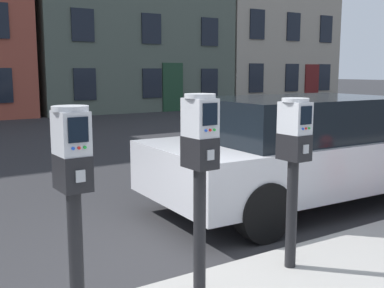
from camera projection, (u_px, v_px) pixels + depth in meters
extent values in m
cylinder|color=black|center=(76.00, 262.00, 2.87)|extent=(0.09, 0.09, 0.91)
cube|color=black|center=(73.00, 172.00, 2.78)|extent=(0.18, 0.24, 0.21)
cube|color=#A5A8AD|center=(81.00, 176.00, 2.68)|extent=(0.06, 0.01, 0.07)
cube|color=#B7BABF|center=(71.00, 133.00, 2.74)|extent=(0.18, 0.23, 0.26)
cube|color=black|center=(78.00, 130.00, 2.64)|extent=(0.12, 0.01, 0.15)
cylinder|color=blue|center=(73.00, 149.00, 2.64)|extent=(0.02, 0.01, 0.02)
cylinder|color=red|center=(79.00, 148.00, 2.66)|extent=(0.02, 0.01, 0.02)
cylinder|color=green|center=(85.00, 147.00, 2.68)|extent=(0.02, 0.01, 0.02)
cylinder|color=#B7BABF|center=(70.00, 108.00, 2.72)|extent=(0.22, 0.22, 0.03)
cylinder|color=black|center=(200.00, 232.00, 3.35)|extent=(0.09, 0.09, 0.94)
cube|color=black|center=(200.00, 152.00, 3.26)|extent=(0.18, 0.24, 0.22)
cube|color=#A5A8AD|center=(211.00, 155.00, 3.16)|extent=(0.06, 0.01, 0.07)
cube|color=#B7BABF|center=(200.00, 118.00, 3.23)|extent=(0.18, 0.23, 0.27)
cube|color=black|center=(210.00, 114.00, 3.12)|extent=(0.12, 0.01, 0.15)
cylinder|color=blue|center=(206.00, 131.00, 3.12)|extent=(0.02, 0.01, 0.02)
cylinder|color=red|center=(210.00, 130.00, 3.14)|extent=(0.02, 0.01, 0.02)
cylinder|color=green|center=(214.00, 130.00, 3.16)|extent=(0.02, 0.01, 0.02)
cylinder|color=#B7BABF|center=(200.00, 96.00, 3.20)|extent=(0.22, 0.22, 0.03)
cylinder|color=black|center=(292.00, 214.00, 3.84)|extent=(0.09, 0.09, 0.91)
cube|color=black|center=(294.00, 147.00, 3.76)|extent=(0.18, 0.24, 0.21)
cube|color=#A5A8AD|center=(306.00, 149.00, 3.66)|extent=(0.06, 0.01, 0.07)
cube|color=#B7BABF|center=(295.00, 118.00, 3.72)|extent=(0.18, 0.23, 0.26)
cube|color=black|center=(306.00, 115.00, 3.62)|extent=(0.12, 0.01, 0.14)
cylinder|color=blue|center=(303.00, 129.00, 3.62)|extent=(0.02, 0.01, 0.02)
cylinder|color=red|center=(306.00, 129.00, 3.64)|extent=(0.02, 0.01, 0.02)
cylinder|color=green|center=(309.00, 128.00, 3.65)|extent=(0.02, 0.01, 0.02)
cylinder|color=#B7BABF|center=(295.00, 100.00, 3.70)|extent=(0.22, 0.22, 0.03)
cube|color=silver|center=(310.00, 159.00, 6.23)|extent=(4.46, 1.95, 0.62)
cube|color=black|center=(300.00, 118.00, 6.03)|extent=(2.61, 1.73, 0.52)
cube|color=white|center=(376.00, 139.00, 7.93)|extent=(0.05, 0.20, 0.14)
cylinder|color=black|center=(339.00, 159.00, 7.72)|extent=(0.65, 0.24, 0.64)
cylinder|color=black|center=(183.00, 180.00, 6.22)|extent=(0.65, 0.24, 0.64)
cylinder|color=black|center=(263.00, 212.00, 4.83)|extent=(0.65, 0.24, 0.64)
cube|color=#4C564C|center=(120.00, 11.00, 21.92)|extent=(8.90, 6.12, 9.02)
cube|color=black|center=(85.00, 84.00, 18.27)|extent=(0.90, 0.06, 1.24)
cube|color=black|center=(152.00, 83.00, 19.86)|extent=(0.90, 0.06, 1.24)
cube|color=black|center=(209.00, 82.00, 21.45)|extent=(0.90, 0.06, 1.24)
cube|color=black|center=(83.00, 25.00, 17.92)|extent=(0.90, 0.06, 1.24)
cube|color=black|center=(152.00, 29.00, 19.51)|extent=(0.90, 0.06, 1.24)
cube|color=black|center=(210.00, 32.00, 21.10)|extent=(0.90, 0.06, 1.24)
cube|color=#193823|center=(173.00, 87.00, 20.43)|extent=(1.00, 0.07, 2.10)
cube|color=#9E9384|center=(261.00, 9.00, 25.77)|extent=(7.24, 5.06, 10.25)
cube|color=black|center=(256.00, 78.00, 22.92)|extent=(0.90, 0.06, 1.41)
cube|color=black|center=(292.00, 78.00, 24.22)|extent=(0.90, 0.06, 1.41)
cube|color=black|center=(324.00, 77.00, 25.51)|extent=(0.90, 0.06, 1.41)
cube|color=black|center=(257.00, 24.00, 22.53)|extent=(0.90, 0.06, 1.41)
cube|color=black|center=(294.00, 27.00, 23.82)|extent=(0.90, 0.06, 1.41)
cube|color=black|center=(326.00, 29.00, 25.12)|extent=(0.90, 0.06, 1.41)
cube|color=#591414|center=(312.00, 84.00, 25.06)|extent=(1.00, 0.07, 2.10)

